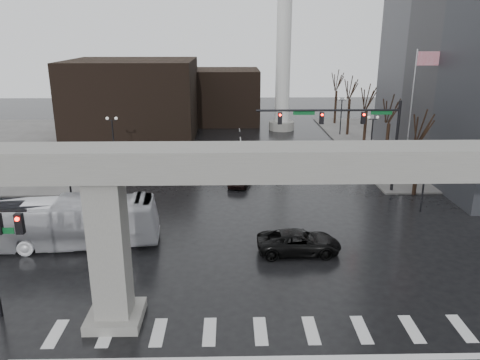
{
  "coord_description": "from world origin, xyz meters",
  "views": [
    {
      "loc": [
        -1.38,
        -19.8,
        13.5
      ],
      "look_at": [
        -0.76,
        8.36,
        4.5
      ],
      "focal_mm": 35.0,
      "sensor_mm": 36.0,
      "label": 1
    }
  ],
  "objects_px": {
    "signal_mast_arm": "(353,126)",
    "city_bus": "(66,222)",
    "pickup_truck": "(299,242)",
    "far_car": "(240,177)"
  },
  "relations": [
    {
      "from": "signal_mast_arm",
      "to": "city_bus",
      "type": "xyz_separation_m",
      "value": [
        -21.07,
        -10.32,
        -4.18
      ]
    },
    {
      "from": "signal_mast_arm",
      "to": "city_bus",
      "type": "height_order",
      "value": "signal_mast_arm"
    },
    {
      "from": "signal_mast_arm",
      "to": "city_bus",
      "type": "relative_size",
      "value": 1.02
    },
    {
      "from": "signal_mast_arm",
      "to": "far_car",
      "type": "bearing_deg",
      "value": 165.87
    },
    {
      "from": "signal_mast_arm",
      "to": "far_car",
      "type": "xyz_separation_m",
      "value": [
        -9.46,
        2.38,
        -5.09
      ]
    },
    {
      "from": "signal_mast_arm",
      "to": "city_bus",
      "type": "distance_m",
      "value": 23.83
    },
    {
      "from": "signal_mast_arm",
      "to": "pickup_truck",
      "type": "relative_size",
      "value": 2.29
    },
    {
      "from": "pickup_truck",
      "to": "city_bus",
      "type": "bearing_deg",
      "value": 83.27
    },
    {
      "from": "pickup_truck",
      "to": "city_bus",
      "type": "distance_m",
      "value": 15.12
    },
    {
      "from": "signal_mast_arm",
      "to": "pickup_truck",
      "type": "height_order",
      "value": "signal_mast_arm"
    }
  ]
}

